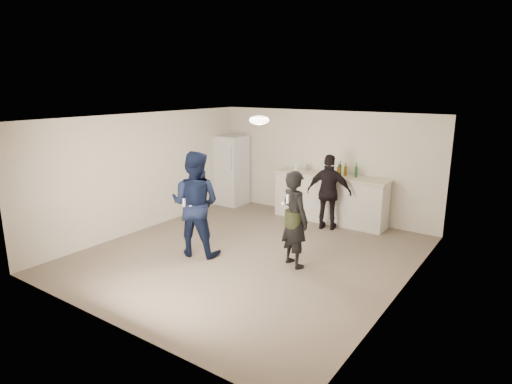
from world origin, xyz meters
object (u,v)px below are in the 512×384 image
Objects in this scene: fridge at (232,170)px; woman at (295,219)px; shaker at (307,168)px; spectator at (329,192)px; counter at (330,199)px; man at (195,204)px.

woman is (3.36, -2.57, -0.06)m from fridge.
shaker is 1.11m from spectator.
counter is at bearing 1.44° from fridge.
shaker is 0.09× the size of man.
woman is (0.58, -2.64, 0.32)m from counter.
man is (-1.17, -3.21, 0.44)m from counter.
shaker is 3.34m from man.
woman reaches higher than counter.
fridge reaches higher than spectator.
man reaches higher than woman.
counter is 15.29× the size of shaker.
counter is 3.45m from man.
woman is 2.16m from spectator.
fridge is 3.03m from spectator.
counter is at bearing -127.90° from man.
spectator is at bearing -67.26° from counter.
woman is at bearing -179.83° from man.
man reaches higher than spectator.
woman is 1.02× the size of spectator.
counter is 2.72m from woman.
woman is (1.75, 0.57, -0.12)m from man.
shaker is at bearing 4.12° from fridge.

